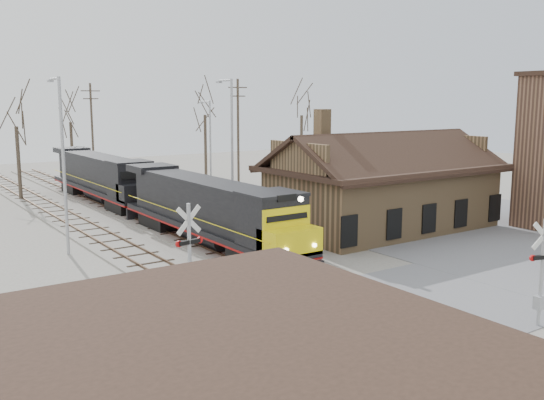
% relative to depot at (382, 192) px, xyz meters
% --- Properties ---
extents(ground, '(140.00, 140.00, 0.00)m').
position_rel_depot_xyz_m(ground, '(-11.99, -12.00, -2.41)').
color(ground, '#9E998E').
rests_on(ground, ground).
extents(road, '(60.00, 9.00, 0.03)m').
position_rel_depot_xyz_m(road, '(-11.99, -12.00, -2.39)').
color(road, slate).
rests_on(road, ground).
extents(parking_lot, '(22.00, 26.00, 0.03)m').
position_rel_depot_xyz_m(parking_lot, '(6.01, -8.00, -2.39)').
color(parking_lot, slate).
rests_on(parking_lot, ground).
extents(track_main, '(3.40, 90.00, 0.24)m').
position_rel_depot_xyz_m(track_main, '(-11.99, 3.00, -2.34)').
color(track_main, '#9E998E').
rests_on(track_main, ground).
extents(track_siding, '(3.40, 90.00, 0.24)m').
position_rel_depot_xyz_m(track_siding, '(-16.49, 3.00, -2.34)').
color(track_siding, '#9E998E').
rests_on(track_siding, ground).
extents(depot, '(15.20, 9.31, 7.90)m').
position_rel_depot_xyz_m(depot, '(0.00, 0.00, 0.00)').
color(depot, '#90714A').
rests_on(depot, ground).
extents(locomotive_lead, '(2.74, 18.39, 4.08)m').
position_rel_depot_xyz_m(locomotive_lead, '(-11.99, 1.67, -0.26)').
color(locomotive_lead, black).
rests_on(locomotive_lead, ground).
extents(locomotive_trailing, '(2.74, 18.39, 3.86)m').
position_rel_depot_xyz_m(locomotive_trailing, '(-11.99, 20.33, -0.26)').
color(locomotive_trailing, black).
rests_on(locomotive_trailing, ground).
extents(crossbuck_near, '(1.15, 0.42, 4.14)m').
position_rel_depot_xyz_m(crossbuck_near, '(-7.81, -16.28, -0.47)').
color(crossbuck_near, '#A5A8AD').
rests_on(crossbuck_near, ground).
extents(crossbuck_far, '(1.27, 0.33, 4.45)m').
position_rel_depot_xyz_m(crossbuck_far, '(-17.95, -7.41, -0.34)').
color(crossbuck_far, '#A5A8AD').
rests_on(crossbuck_far, ground).
extents(streetlight_a, '(0.25, 2.04, 9.70)m').
position_rel_depot_xyz_m(streetlight_a, '(-19.34, 4.92, 2.99)').
color(streetlight_a, '#A5A8AD').
rests_on(streetlight_a, ground).
extents(streetlight_b, '(0.25, 2.04, 9.89)m').
position_rel_depot_xyz_m(streetlight_b, '(-7.20, 7.46, 3.08)').
color(streetlight_b, '#A5A8AD').
rests_on(streetlight_b, ground).
extents(streetlight_c, '(0.25, 2.04, 8.42)m').
position_rel_depot_xyz_m(streetlight_c, '(-1.80, 20.47, 2.33)').
color(streetlight_c, '#A5A8AD').
rests_on(streetlight_c, ground).
extents(utility_pole_b, '(2.00, 0.24, 10.20)m').
position_rel_depot_xyz_m(utility_pole_b, '(-8.06, 34.50, 2.92)').
color(utility_pole_b, '#382D23').
rests_on(utility_pole_b, ground).
extents(utility_pole_c, '(2.00, 0.24, 10.43)m').
position_rel_depot_xyz_m(utility_pole_c, '(1.37, 20.65, 3.04)').
color(utility_pole_c, '#382D23').
rests_on(utility_pole_c, ground).
extents(tree_b, '(4.18, 4.18, 10.25)m').
position_rel_depot_xyz_m(tree_b, '(-17.31, 25.79, 4.89)').
color(tree_b, '#382D23').
rests_on(tree_b, ground).
extents(tree_c, '(4.14, 4.14, 10.15)m').
position_rel_depot_xyz_m(tree_c, '(-10.05, 35.21, 4.81)').
color(tree_c, '#382D23').
rests_on(tree_c, ground).
extents(tree_d, '(4.62, 4.62, 11.33)m').
position_rel_depot_xyz_m(tree_d, '(1.82, 28.03, 5.66)').
color(tree_d, '#382D23').
rests_on(tree_d, ground).
extents(tree_e, '(4.58, 4.58, 11.22)m').
position_rel_depot_xyz_m(tree_e, '(10.86, 23.23, 5.58)').
color(tree_e, '#382D23').
rests_on(tree_e, ground).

